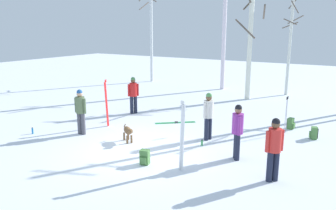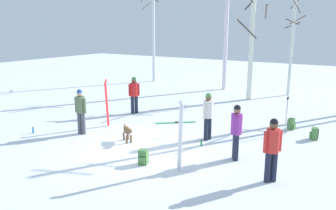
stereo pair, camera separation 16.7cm
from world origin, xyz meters
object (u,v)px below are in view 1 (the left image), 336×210
(person_1, at_px, (208,113))
(backpack_1, at_px, (314,133))
(backpack_2, at_px, (291,124))
(person_3, at_px, (81,109))
(ski_poles_0, at_px, (286,114))
(water_bottle_0, at_px, (33,131))
(ski_pair_planted_0, at_px, (107,103))
(birch_tree_2, at_px, (250,42))
(person_0, at_px, (274,146))
(backpack_0, at_px, (145,157))
(dog, at_px, (128,131))
(birch_tree_0, at_px, (151,25))
(water_bottle_1, at_px, (202,143))
(ski_pair_planted_1, at_px, (182,137))
(birch_tree_1, at_px, (224,28))
(birch_tree_3, at_px, (290,39))
(person_2, at_px, (238,128))
(person_4, at_px, (133,93))
(ski_pair_lying_0, at_px, (175,123))

(person_1, relative_size, backpack_1, 3.90)
(backpack_2, bearing_deg, person_3, -143.74)
(ski_poles_0, height_order, backpack_2, ski_poles_0)
(person_3, distance_m, water_bottle_0, 2.07)
(ski_pair_planted_0, xyz_separation_m, birch_tree_2, (3.09, 8.16, 2.18))
(person_0, relative_size, backpack_0, 3.90)
(dog, height_order, birch_tree_0, birch_tree_0)
(water_bottle_0, bearing_deg, water_bottle_1, 19.86)
(person_0, relative_size, ski_pair_planted_1, 0.85)
(person_3, relative_size, ski_pair_planted_1, 0.85)
(birch_tree_2, bearing_deg, water_bottle_0, -115.10)
(ski_poles_0, bearing_deg, birch_tree_1, 127.23)
(backpack_1, bearing_deg, birch_tree_3, 109.31)
(person_2, distance_m, backpack_1, 3.79)
(person_3, relative_size, ski_pair_planted_0, 0.89)
(person_4, relative_size, ski_pair_lying_0, 1.21)
(ski_pair_planted_0, bearing_deg, person_2, -5.68)
(ski_pair_planted_1, relative_size, birch_tree_0, 0.25)
(person_2, bearing_deg, person_1, 141.52)
(dog, bearing_deg, ski_pair_planted_0, 150.92)
(person_1, height_order, backpack_0, person_1)
(ski_pair_planted_1, relative_size, water_bottle_1, 9.60)
(water_bottle_1, xyz_separation_m, birch_tree_1, (-3.62, 10.40, 3.81))
(person_4, height_order, ski_poles_0, person_4)
(person_0, xyz_separation_m, ski_pair_planted_0, (-7.05, 1.52, -0.02))
(ski_pair_lying_0, xyz_separation_m, backpack_2, (4.34, 1.66, 0.20))
(person_1, height_order, ski_pair_planted_1, ski_pair_planted_1)
(person_1, distance_m, dog, 2.91)
(person_3, distance_m, birch_tree_1, 12.03)
(person_2, bearing_deg, water_bottle_1, 159.55)
(ski_pair_planted_0, bearing_deg, ski_pair_lying_0, 42.30)
(birch_tree_3, bearing_deg, water_bottle_0, -116.69)
(ski_pair_lying_0, relative_size, birch_tree_0, 0.18)
(person_0, relative_size, person_4, 1.00)
(birch_tree_1, bearing_deg, ski_pair_lying_0, -80.38)
(person_2, height_order, backpack_2, person_2)
(person_0, relative_size, birch_tree_2, 0.28)
(water_bottle_0, bearing_deg, person_1, 25.68)
(backpack_1, distance_m, backpack_2, 1.29)
(ski_poles_0, xyz_separation_m, birch_tree_0, (-11.45, 7.78, 3.29))
(ski_pair_lying_0, height_order, birch_tree_1, birch_tree_1)
(water_bottle_1, relative_size, birch_tree_3, 0.03)
(water_bottle_0, bearing_deg, ski_pair_lying_0, 46.88)
(ski_poles_0, bearing_deg, birch_tree_2, 121.74)
(birch_tree_2, bearing_deg, person_0, -67.77)
(water_bottle_1, bearing_deg, backpack_1, 41.45)
(person_3, bearing_deg, ski_pair_planted_1, -10.83)
(ski_poles_0, distance_m, birch_tree_0, 14.23)
(person_2, bearing_deg, person_0, -35.49)
(person_1, distance_m, backpack_1, 3.92)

